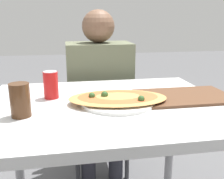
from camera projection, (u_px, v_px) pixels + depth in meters
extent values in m
cube|color=silver|center=(106.00, 107.00, 1.14)|extent=(1.04, 0.82, 0.04)
cylinder|color=#99999E|center=(18.00, 152.00, 1.50)|extent=(0.05, 0.05, 0.70)
cylinder|color=#99999E|center=(170.00, 139.00, 1.66)|extent=(0.05, 0.05, 0.70)
cube|color=#4C4C4C|center=(99.00, 114.00, 1.87)|extent=(0.40, 0.40, 0.04)
cube|color=#4C4C4C|center=(95.00, 74.00, 1.97)|extent=(0.38, 0.03, 0.46)
cylinder|color=#38383D|center=(127.00, 152.00, 1.79)|extent=(0.03, 0.03, 0.41)
cylinder|color=#38383D|center=(77.00, 156.00, 1.74)|extent=(0.03, 0.03, 0.41)
cylinder|color=#38383D|center=(118.00, 131.00, 2.12)|extent=(0.03, 0.03, 0.41)
cylinder|color=#38383D|center=(75.00, 135.00, 2.06)|extent=(0.03, 0.03, 0.41)
cylinder|color=#2D2D38|center=(116.00, 148.00, 1.80)|extent=(0.10, 0.10, 0.45)
cylinder|color=#2D2D38|center=(88.00, 151.00, 1.77)|extent=(0.10, 0.10, 0.45)
cube|color=#60664C|center=(99.00, 79.00, 1.77)|extent=(0.43, 0.28, 0.49)
sphere|color=brown|center=(98.00, 26.00, 1.67)|extent=(0.21, 0.21, 0.21)
cylinder|color=white|center=(118.00, 102.00, 1.13)|extent=(0.32, 0.32, 0.01)
ellipsoid|color=tan|center=(118.00, 98.00, 1.13)|extent=(0.44, 0.29, 0.02)
ellipsoid|color=#D16033|center=(118.00, 97.00, 1.13)|extent=(0.36, 0.24, 0.01)
sphere|color=#335928|center=(105.00, 95.00, 1.12)|extent=(0.03, 0.03, 0.03)
sphere|color=#335928|center=(141.00, 99.00, 1.07)|extent=(0.03, 0.03, 0.03)
sphere|color=#335928|center=(92.00, 96.00, 1.11)|extent=(0.03, 0.03, 0.03)
cylinder|color=red|center=(51.00, 85.00, 1.19)|extent=(0.07, 0.07, 0.12)
cylinder|color=silver|center=(50.00, 72.00, 1.17)|extent=(0.06, 0.06, 0.00)
cylinder|color=#4C2D19|center=(20.00, 100.00, 0.97)|extent=(0.07, 0.07, 0.13)
cube|color=brown|center=(184.00, 96.00, 1.21)|extent=(0.43, 0.27, 0.01)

